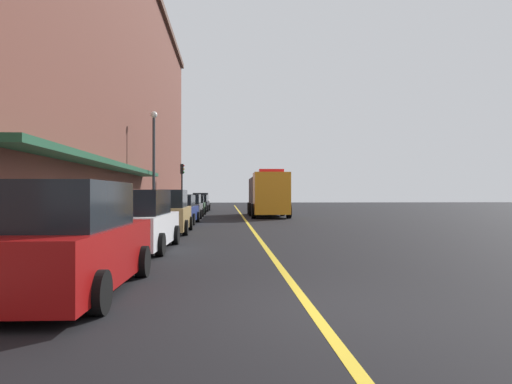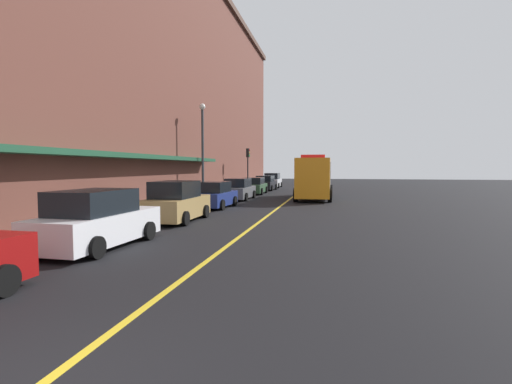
{
  "view_description": "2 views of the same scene",
  "coord_description": "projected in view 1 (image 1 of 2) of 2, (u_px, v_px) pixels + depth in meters",
  "views": [
    {
      "loc": [
        -1.26,
        -6.6,
        1.71
      ],
      "look_at": [
        0.98,
        26.89,
        1.84
      ],
      "focal_mm": 31.66,
      "sensor_mm": 36.0,
      "label": 1
    },
    {
      "loc": [
        3.29,
        -3.43,
        2.53
      ],
      "look_at": [
        -1.05,
        18.31,
        1.09
      ],
      "focal_mm": 26.93,
      "sensor_mm": 36.0,
      "label": 2
    }
  ],
  "objects": [
    {
      "name": "sidewalk_left",
      "position": [
        154.0,
        217.0,
        31.19
      ],
      "size": [
        2.4,
        70.0,
        0.15
      ],
      "primitive_type": "cube",
      "color": "#9E9B93",
      "rests_on": "ground"
    },
    {
      "name": "traffic_light_near",
      "position": [
        182.0,
        178.0,
        41.49
      ],
      "size": [
        0.38,
        0.36,
        4.3
      ],
      "color": "#232326",
      "rests_on": "sidewalk_left"
    },
    {
      "name": "ground_plane",
      "position": [
        244.0,
        218.0,
        31.6
      ],
      "size": [
        112.0,
        112.0,
        0.0
      ],
      "primitive_type": "plane",
      "color": "black"
    },
    {
      "name": "parking_meter_1",
      "position": [
        175.0,
        202.0,
        36.14
      ],
      "size": [
        0.14,
        0.18,
        1.33
      ],
      "color": "#4C4C51",
      "rests_on": "sidewalk_left"
    },
    {
      "name": "parked_car_4",
      "position": [
        189.0,
        207.0,
        31.93
      ],
      "size": [
        1.99,
        4.7,
        1.67
      ],
      "rotation": [
        0.0,
        0.0,
        1.57
      ],
      "color": "#595B60",
      "rests_on": "ground"
    },
    {
      "name": "brick_building_left",
      "position": [
        54.0,
        72.0,
        29.8
      ],
      "size": [
        11.55,
        64.0,
        19.57
      ],
      "color": "brown",
      "rests_on": "ground"
    },
    {
      "name": "street_lamp_left",
      "position": [
        154.0,
        153.0,
        29.36
      ],
      "size": [
        0.44,
        0.44,
        6.94
      ],
      "color": "#33383D",
      "rests_on": "sidewalk_left"
    },
    {
      "name": "parked_car_7",
      "position": [
        201.0,
        202.0,
        50.0
      ],
      "size": [
        2.07,
        4.42,
        1.81
      ],
      "rotation": [
        0.0,
        0.0,
        1.58
      ],
      "color": "silver",
      "rests_on": "ground"
    },
    {
      "name": "parked_car_5",
      "position": [
        194.0,
        205.0,
        38.38
      ],
      "size": [
        2.12,
        4.71,
        1.56
      ],
      "rotation": [
        0.0,
        0.0,
        1.6
      ],
      "color": "#2D5133",
      "rests_on": "ground"
    },
    {
      "name": "parked_car_0",
      "position": [
        69.0,
        242.0,
        7.72
      ],
      "size": [
        2.16,
        4.75,
        1.92
      ],
      "rotation": [
        0.0,
        0.0,
        1.54
      ],
      "color": "maroon",
      "rests_on": "ground"
    },
    {
      "name": "utility_truck",
      "position": [
        267.0,
        195.0,
        34.35
      ],
      "size": [
        2.79,
        8.6,
        3.42
      ],
      "rotation": [
        0.0,
        0.0,
        -1.57
      ],
      "color": "orange",
      "rests_on": "ground"
    },
    {
      "name": "parked_car_3",
      "position": [
        179.0,
        210.0,
        25.76
      ],
      "size": [
        2.17,
        4.22,
        1.64
      ],
      "rotation": [
        0.0,
        0.0,
        1.53
      ],
      "color": "navy",
      "rests_on": "ground"
    },
    {
      "name": "parked_car_6",
      "position": [
        199.0,
        203.0,
        44.24
      ],
      "size": [
        2.13,
        4.38,
        1.61
      ],
      "rotation": [
        0.0,
        0.0,
        1.55
      ],
      "color": "black",
      "rests_on": "ground"
    },
    {
      "name": "lane_center_stripe",
      "position": [
        244.0,
        218.0,
        31.6
      ],
      "size": [
        0.16,
        70.0,
        0.01
      ],
      "primitive_type": "cube",
      "color": "gold",
      "rests_on": "ground"
    },
    {
      "name": "parking_meter_2",
      "position": [
        116.0,
        211.0,
        16.85
      ],
      "size": [
        0.14,
        0.18,
        1.33
      ],
      "color": "#4C4C51",
      "rests_on": "sidewalk_left"
    },
    {
      "name": "parked_car_1",
      "position": [
        137.0,
        222.0,
        13.71
      ],
      "size": [
        2.24,
        4.71,
        1.83
      ],
      "rotation": [
        0.0,
        0.0,
        1.54
      ],
      "color": "silver",
      "rests_on": "ground"
    },
    {
      "name": "parked_car_2",
      "position": [
        167.0,
        213.0,
        19.75
      ],
      "size": [
        2.08,
        4.42,
        1.88
      ],
      "rotation": [
        0.0,
        0.0,
        1.57
      ],
      "color": "#A5844C",
      "rests_on": "ground"
    },
    {
      "name": "parking_meter_0",
      "position": [
        171.0,
        202.0,
        33.91
      ],
      "size": [
        0.14,
        0.18,
        1.33
      ],
      "color": "#4C4C51",
      "rests_on": "sidewalk_left"
    }
  ]
}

